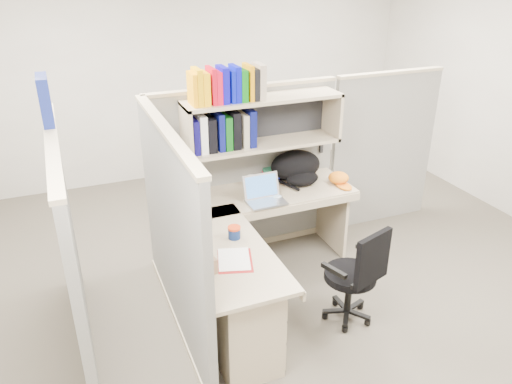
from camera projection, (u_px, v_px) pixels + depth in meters
name	position (u px, v px, depth m)	size (l,w,h in m)	color
ground	(283.00, 297.00, 4.28)	(6.00, 6.00, 0.00)	#3A362D
room_shell	(288.00, 113.00, 3.59)	(6.00, 6.00, 6.00)	#A7A096
cubicle	(222.00, 187.00, 4.14)	(3.79, 1.84, 1.95)	slate
desk	(251.00, 283.00, 3.71)	(1.74, 1.75, 0.73)	gray
laptop	(266.00, 191.00, 4.22)	(0.32, 0.32, 0.23)	#B4B4B9
backpack	(299.00, 168.00, 4.61)	(0.48, 0.37, 0.28)	black
orange_cap	(339.00, 178.00, 4.63)	(0.19, 0.22, 0.10)	orange
snack_canister	(234.00, 232.00, 3.72)	(0.10, 0.10, 0.09)	navy
tissue_box	(207.00, 261.00, 3.30)	(0.11, 0.11, 0.17)	#8D6C50
mouse	(277.00, 197.00, 4.34)	(0.09, 0.06, 0.03)	#99BCD9
paper_cup	(251.00, 181.00, 4.55)	(0.07, 0.07, 0.11)	silver
book_stack	(270.00, 173.00, 4.72)	(0.16, 0.21, 0.10)	slate
loose_paper	(234.00, 259.00, 3.47)	(0.22, 0.29, 0.00)	white
task_chair	(353.00, 289.00, 3.87)	(0.49, 0.45, 0.85)	black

